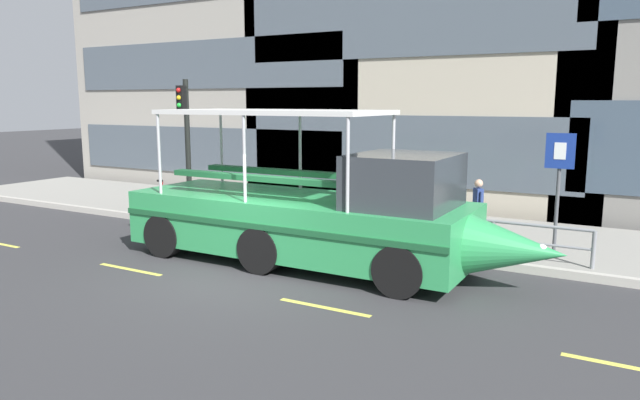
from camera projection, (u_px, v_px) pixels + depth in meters
name	position (u px, v px, depth m)	size (l,w,h in m)	color
ground_plane	(244.00, 275.00, 12.18)	(120.00, 120.00, 0.00)	#333335
sidewalk	(360.00, 223.00, 16.97)	(32.00, 4.80, 0.18)	gray
curb_edge	(317.00, 241.00, 14.84)	(32.00, 0.18, 0.18)	#B2ADA3
lane_centreline	(217.00, 286.00, 11.45)	(25.80, 0.12, 0.01)	#DBD64C
curb_guardrail	(331.00, 214.00, 14.92)	(12.34, 0.09, 0.83)	gray
traffic_light_pole	(186.00, 133.00, 17.69)	(0.24, 0.46, 4.06)	black
parking_sign	(559.00, 174.00, 12.61)	(0.60, 0.12, 2.74)	#4C4F54
leaned_bicycle	(166.00, 199.00, 18.42)	(1.74, 0.46, 0.96)	black
duck_tour_boat	(318.00, 216.00, 12.78)	(9.74, 2.62, 3.40)	#2D9351
pedestrian_near_bow	(478.00, 203.00, 14.49)	(0.30, 0.36, 1.51)	black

